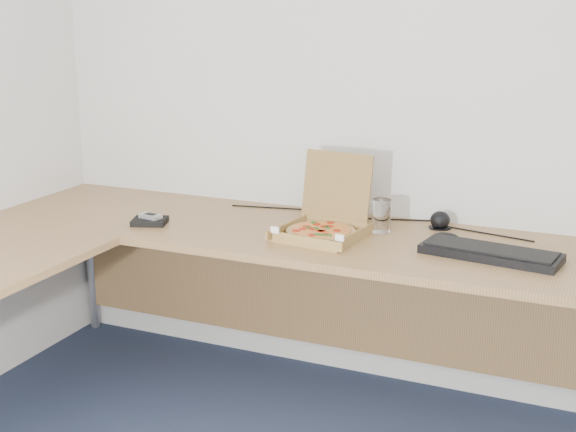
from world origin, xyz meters
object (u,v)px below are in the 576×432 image
at_px(drinking_glass, 381,215).
at_px(wallet, 150,221).
at_px(keyboard, 490,253).
at_px(pizza_box, 323,227).
at_px(desk, 159,257).

xyz_separation_m(drinking_glass, wallet, (-0.88, -0.27, -0.05)).
bearing_deg(keyboard, pizza_box, -172.83).
bearing_deg(keyboard, drinking_glass, 168.04).
xyz_separation_m(keyboard, wallet, (-1.33, -0.11, -0.00)).
height_order(drinking_glass, keyboard, drinking_glass).
distance_m(pizza_box, wallet, 0.71).
height_order(desk, wallet, wallet).
distance_m(desk, keyboard, 1.18).
bearing_deg(wallet, desk, -70.97).
xyz_separation_m(pizza_box, drinking_glass, (0.18, 0.15, 0.03)).
bearing_deg(pizza_box, drinking_glass, 47.44).
bearing_deg(pizza_box, desk, -133.20).
relative_size(pizza_box, keyboard, 0.71).
xyz_separation_m(desk, wallet, (-0.22, 0.28, 0.04)).
relative_size(drinking_glass, keyboard, 0.27).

